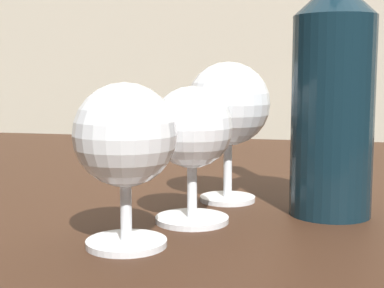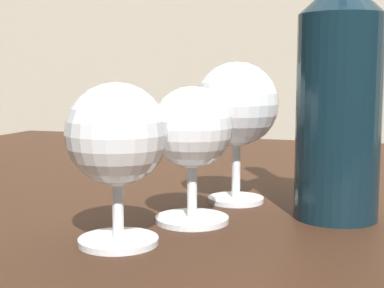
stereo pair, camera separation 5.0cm
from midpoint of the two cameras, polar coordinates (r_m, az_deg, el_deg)
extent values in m
cube|color=#382114|center=(0.74, 2.64, -4.53)|extent=(1.26, 0.87, 0.03)
cylinder|color=white|center=(0.45, -9.83, -9.82)|extent=(0.06, 0.06, 0.00)
cylinder|color=white|center=(0.44, -9.92, -6.03)|extent=(0.01, 0.01, 0.06)
sphere|color=white|center=(0.44, -10.07, 0.92)|extent=(0.08, 0.08, 0.08)
ellipsoid|color=gold|center=(0.44, -10.06, 0.57)|extent=(0.07, 0.07, 0.03)
cylinder|color=white|center=(0.52, -2.81, -7.61)|extent=(0.07, 0.07, 0.00)
cylinder|color=white|center=(0.51, -2.84, -4.19)|extent=(0.01, 0.01, 0.06)
sphere|color=white|center=(0.50, -2.87, 1.70)|extent=(0.07, 0.07, 0.07)
ellipsoid|color=#380711|center=(0.50, -2.87, 1.27)|extent=(0.06, 0.06, 0.03)
cylinder|color=white|center=(0.60, 1.19, -5.53)|extent=(0.06, 0.06, 0.00)
cylinder|color=white|center=(0.59, 1.19, -2.02)|extent=(0.01, 0.01, 0.07)
sphere|color=white|center=(0.58, 1.21, 4.07)|extent=(0.09, 0.09, 0.09)
ellipsoid|color=maroon|center=(0.58, 1.21, 3.62)|extent=(0.08, 0.08, 0.03)
cylinder|color=#0F232D|center=(0.54, 11.36, 2.65)|extent=(0.08, 0.08, 0.19)
camera|label=1|loc=(0.03, -92.86, -0.36)|focal=53.02mm
camera|label=2|loc=(0.03, 87.14, 0.36)|focal=53.02mm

